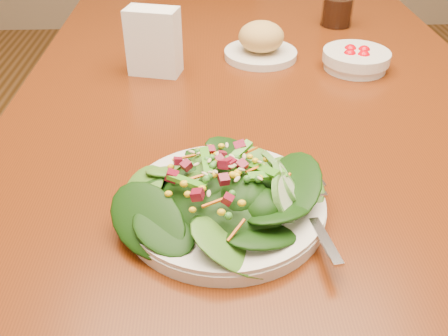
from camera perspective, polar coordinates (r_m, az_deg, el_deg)
The scene contains 8 objects.
ground_plane at distance 1.46m, azimuth 2.66°, elevation -18.01°, with size 5.00×5.00×0.00m, color #9A6430.
dining_table at distance 1.02m, azimuth 3.63°, elevation 4.58°, with size 0.90×1.40×0.75m.
chair_far at distance 2.00m, azimuth -3.32°, elevation 14.70°, with size 0.51×0.51×0.90m.
salad_plate at distance 0.63m, azimuth 0.90°, elevation -3.11°, with size 0.26×0.26×0.07m.
bread_plate at distance 1.08m, azimuth 4.25°, elevation 14.03°, with size 0.15×0.15×0.08m.
tomato_bowl at distance 1.06m, azimuth 14.83°, elevation 11.93°, with size 0.13×0.13×0.04m.
drinking_glass at distance 1.29m, azimuth 12.93°, elevation 18.02°, with size 0.08×0.08×0.13m.
napkin_holder at distance 1.00m, azimuth -8.05°, elevation 14.29°, with size 0.11×0.08×0.13m.
Camera 1 is at (-0.10, -0.88, 1.16)m, focal length 40.00 mm.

